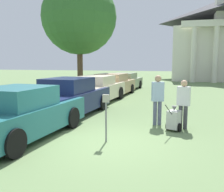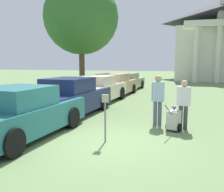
# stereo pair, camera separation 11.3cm
# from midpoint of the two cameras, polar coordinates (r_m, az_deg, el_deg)

# --- Properties ---
(ground_plane) EXTENTS (120.00, 120.00, 0.00)m
(ground_plane) POSITION_cam_midpoint_polar(r_m,az_deg,el_deg) (7.28, -1.75, -10.50)
(ground_plane) COLOR #607A4C
(parked_car_teal) EXTENTS (2.27, 4.84, 1.56)m
(parked_car_teal) POSITION_cam_midpoint_polar(r_m,az_deg,el_deg) (8.04, -20.46, -3.93)
(parked_car_teal) COLOR #23666B
(parked_car_teal) RESTS_ON ground_plane
(parked_car_navy) EXTENTS (2.21, 5.03, 1.62)m
(parked_car_navy) POSITION_cam_midpoint_polar(r_m,az_deg,el_deg) (10.93, -9.88, -0.46)
(parked_car_navy) COLOR #19234C
(parked_car_navy) RESTS_ON ground_plane
(parked_car_cream) EXTENTS (2.14, 5.11, 1.52)m
(parked_car_cream) POSITION_cam_midpoint_polar(r_m,az_deg,el_deg) (14.29, -3.54, 1.45)
(parked_car_cream) COLOR beige
(parked_car_cream) RESTS_ON ground_plane
(parked_car_tan) EXTENTS (2.30, 5.35, 1.51)m
(parked_car_tan) POSITION_cam_midpoint_polar(r_m,az_deg,el_deg) (17.28, -0.09, 2.47)
(parked_car_tan) COLOR tan
(parked_car_tan) RESTS_ON ground_plane
(parked_car_sage) EXTENTS (2.30, 5.29, 1.40)m
(parked_car_sage) POSITION_cam_midpoint_polar(r_m,az_deg,el_deg) (20.89, 2.72, 3.26)
(parked_car_sage) COLOR gray
(parked_car_sage) RESTS_ON ground_plane
(parking_meter) EXTENTS (0.18, 0.09, 1.38)m
(parking_meter) POSITION_cam_midpoint_polar(r_m,az_deg,el_deg) (7.07, -1.84, -3.04)
(parking_meter) COLOR slate
(parking_meter) RESTS_ON ground_plane
(person_worker) EXTENTS (0.47, 0.34, 1.82)m
(person_worker) POSITION_cam_midpoint_polar(r_m,az_deg,el_deg) (9.15, 10.04, -0.15)
(person_worker) COLOR #515670
(person_worker) RESTS_ON ground_plane
(person_supervisor) EXTENTS (0.46, 0.32, 1.68)m
(person_supervisor) POSITION_cam_midpoint_polar(r_m,az_deg,el_deg) (8.82, 15.66, -1.18)
(person_supervisor) COLOR #3F3F47
(person_supervisor) RESTS_ON ground_plane
(equipment_cart) EXTENTS (0.54, 1.00, 1.00)m
(equipment_cart) POSITION_cam_midpoint_polar(r_m,az_deg,el_deg) (8.57, 13.57, -5.24)
(equipment_cart) COLOR #B2B2AD
(equipment_cart) RESTS_ON ground_plane
(church) EXTENTS (11.91, 18.35, 25.42)m
(church) POSITION_cam_midpoint_polar(r_m,az_deg,el_deg) (39.31, 22.91, 12.31)
(church) COLOR silver
(church) RESTS_ON ground_plane
(shade_tree) EXTENTS (5.79, 5.79, 8.66)m
(shade_tree) POSITION_cam_midpoint_polar(r_m,az_deg,el_deg) (20.40, -7.67, 17.45)
(shade_tree) COLOR brown
(shade_tree) RESTS_ON ground_plane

